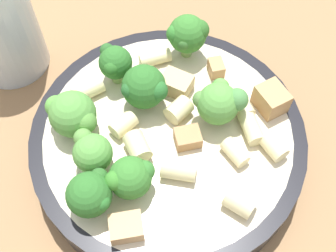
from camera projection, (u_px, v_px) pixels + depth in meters
ground_plane at (168, 151)px, 0.39m from camera, size 2.00×2.00×0.00m
pasta_bowl at (168, 141)px, 0.37m from camera, size 0.24×0.24×0.04m
broccoli_floret_0 at (188, 34)px, 0.38m from camera, size 0.04×0.04×0.04m
broccoli_floret_1 at (92, 151)px, 0.33m from camera, size 0.04×0.03×0.03m
broccoli_floret_2 at (144, 87)px, 0.36m from camera, size 0.04×0.04×0.04m
broccoli_floret_3 at (131, 178)px, 0.32m from camera, size 0.03×0.03×0.04m
broccoli_floret_4 at (90, 194)px, 0.31m from camera, size 0.04×0.04×0.04m
broccoli_floret_5 at (219, 102)px, 0.35m from camera, size 0.04×0.04×0.04m
broccoli_floret_6 at (72, 114)px, 0.35m from camera, size 0.05×0.04×0.04m
broccoli_floret_7 at (115, 63)px, 0.37m from camera, size 0.03×0.03×0.04m
rigatoni_0 at (179, 170)px, 0.33m from camera, size 0.03×0.02×0.02m
rigatoni_1 at (155, 58)px, 0.40m from camera, size 0.03×0.03×0.01m
rigatoni_2 at (251, 127)px, 0.36m from camera, size 0.03×0.03×0.01m
rigatoni_3 at (241, 104)px, 0.37m from camera, size 0.03×0.03×0.02m
rigatoni_4 at (274, 147)px, 0.35m from camera, size 0.03×0.02×0.01m
rigatoni_5 at (123, 125)px, 0.36m from camera, size 0.02×0.03×0.01m
rigatoni_6 at (89, 90)px, 0.38m from camera, size 0.03×0.03×0.01m
rigatoni_7 at (138, 147)px, 0.34m from camera, size 0.03×0.03×0.02m
rigatoni_8 at (235, 152)px, 0.34m from camera, size 0.03×0.02×0.01m
rigatoni_9 at (240, 202)px, 0.32m from camera, size 0.02×0.02×0.02m
rigatoni_10 at (183, 112)px, 0.36m from camera, size 0.02×0.02×0.02m
chicken_chunk_0 at (216, 68)px, 0.39m from camera, size 0.02×0.02×0.01m
chicken_chunk_1 at (271, 99)px, 0.37m from camera, size 0.03×0.03×0.02m
chicken_chunk_2 at (176, 84)px, 0.38m from camera, size 0.03×0.02×0.02m
chicken_chunk_3 at (126, 227)px, 0.31m from camera, size 0.03×0.03×0.01m
chicken_chunk_4 at (186, 140)px, 0.35m from camera, size 0.03×0.03×0.01m
drinking_glass at (0, 30)px, 0.41m from camera, size 0.07×0.07×0.11m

